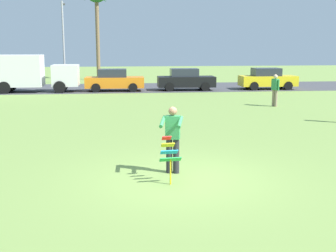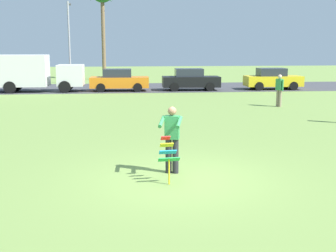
# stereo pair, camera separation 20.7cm
# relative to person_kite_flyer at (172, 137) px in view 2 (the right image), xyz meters

# --- Properties ---
(ground_plane) EXTENTS (120.00, 120.00, 0.00)m
(ground_plane) POSITION_rel_person_kite_flyer_xyz_m (0.17, -0.52, -0.95)
(ground_plane) COLOR olive
(road_strip) EXTENTS (120.00, 8.00, 0.01)m
(road_strip) POSITION_rel_person_kite_flyer_xyz_m (0.17, 23.40, -0.95)
(road_strip) COLOR #424247
(road_strip) RESTS_ON ground
(person_kite_flyer) EXTENTS (0.67, 0.74, 1.73)m
(person_kite_flyer) POSITION_rel_person_kite_flyer_xyz_m (0.00, 0.00, 0.00)
(person_kite_flyer) COLOR #26262B
(person_kite_flyer) RESTS_ON ground
(kite_held) EXTENTS (0.52, 0.65, 1.08)m
(kite_held) POSITION_rel_person_kite_flyer_xyz_m (-0.18, -0.76, -0.23)
(kite_held) COLOR red
(kite_held) RESTS_ON ground
(parked_truck_white_box) EXTENTS (6.71, 2.13, 2.62)m
(parked_truck_white_box) POSITION_rel_person_kite_flyer_xyz_m (-7.80, 21.00, 0.46)
(parked_truck_white_box) COLOR silver
(parked_truck_white_box) RESTS_ON ground
(parked_car_orange) EXTENTS (4.24, 1.92, 1.60)m
(parked_car_orange) POSITION_rel_person_kite_flyer_xyz_m (-1.50, 21.00, -0.18)
(parked_car_orange) COLOR orange
(parked_car_orange) RESTS_ON ground
(parked_car_black) EXTENTS (4.24, 1.92, 1.60)m
(parked_car_black) POSITION_rel_person_kite_flyer_xyz_m (3.74, 21.00, -0.18)
(parked_car_black) COLOR black
(parked_car_black) RESTS_ON ground
(parked_car_yellow) EXTENTS (4.22, 1.88, 1.60)m
(parked_car_yellow) POSITION_rel_person_kite_flyer_xyz_m (10.00, 21.00, -0.18)
(parked_car_yellow) COLOR yellow
(parked_car_yellow) RESTS_ON ground
(streetlight_pole) EXTENTS (0.24, 1.65, 7.00)m
(streetlight_pole) POSITION_rel_person_kite_flyer_xyz_m (-5.79, 28.35, 3.05)
(streetlight_pole) COLOR #9E9EA3
(streetlight_pole) RESTS_ON ground
(person_walker_near) EXTENTS (0.35, 0.53, 1.73)m
(person_walker_near) POSITION_rel_person_kite_flyer_xyz_m (7.15, 11.82, -0.02)
(person_walker_near) COLOR gray
(person_walker_near) RESTS_ON ground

